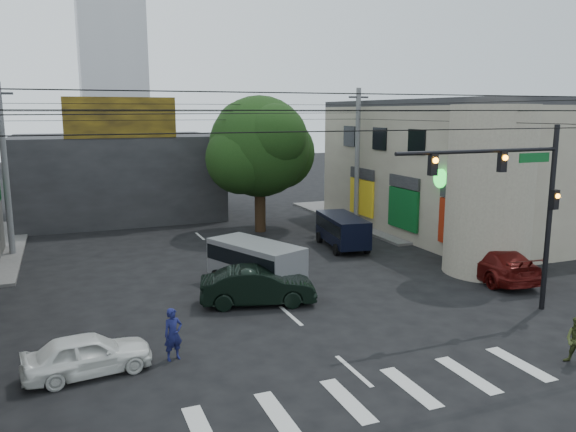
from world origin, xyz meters
TOP-DOWN VIEW (x-y plane):
  - ground at (0.00, 0.00)m, footprint 160.00×160.00m
  - sidewalk_far_right at (18.00, 18.00)m, footprint 16.00×16.00m
  - building_right at (18.00, 13.00)m, footprint 14.00×18.00m
  - corner_column at (11.00, 4.00)m, footprint 4.00×4.00m
  - building_far at (-4.00, 26.00)m, footprint 14.00×10.00m
  - billboard at (-4.00, 21.10)m, footprint 7.00×0.30m
  - tower_distant at (0.00, 70.00)m, footprint 9.00×9.00m
  - street_tree at (4.00, 17.00)m, footprint 6.40×6.40m
  - traffic_gantry at (7.82, -1.00)m, footprint 7.10×0.35m
  - utility_pole_far_left at (-10.50, 16.00)m, footprint 0.32×0.32m
  - utility_pole_far_right at (10.50, 16.00)m, footprint 0.32×0.32m
  - dark_sedan at (-0.72, 3.73)m, footprint 3.88×5.39m
  - white_compact at (-7.38, -0.22)m, footprint 2.30×4.01m
  - maroon_sedan at (10.50, 3.11)m, footprint 3.29×5.82m
  - silver_minivan at (-0.03, 6.00)m, footprint 5.97×5.17m
  - navy_van at (6.85, 10.96)m, footprint 5.13×3.07m
  - traffic_officer at (-4.85, -0.16)m, footprint 0.79×0.68m

SIDE VIEW (x-z plane):
  - ground at x=0.00m, z-range 0.00..0.00m
  - sidewalk_far_right at x=18.00m, z-range 0.00..0.15m
  - white_compact at x=-7.38m, z-range 0.00..1.25m
  - dark_sedan at x=-0.72m, z-range 0.00..1.52m
  - maroon_sedan at x=10.50m, z-range 0.00..1.56m
  - traffic_officer at x=-4.85m, z-range 0.00..1.67m
  - navy_van at x=6.85m, z-range 0.00..1.85m
  - silver_minivan at x=-0.03m, z-range 0.00..1.98m
  - building_far at x=-4.00m, z-range 0.00..6.00m
  - building_right at x=18.00m, z-range 0.00..8.00m
  - corner_column at x=11.00m, z-range 0.00..8.00m
  - utility_pole_far_left at x=-10.50m, z-range 0.00..9.20m
  - utility_pole_far_right at x=10.50m, z-range 0.00..9.20m
  - traffic_gantry at x=7.82m, z-range 1.23..8.43m
  - street_tree at x=4.00m, z-range 1.12..9.82m
  - billboard at x=-4.00m, z-range 6.00..8.60m
  - tower_distant at x=0.00m, z-range 0.00..44.00m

